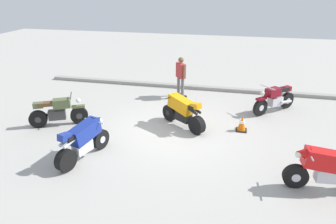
{
  "coord_description": "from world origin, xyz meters",
  "views": [
    {
      "loc": [
        1.9,
        -8.92,
        4.63
      ],
      "look_at": [
        -0.08,
        -0.07,
        0.75
      ],
      "focal_mm": 32.92,
      "sensor_mm": 36.0,
      "label": 1
    }
  ],
  "objects_px": {
    "motorcycle_orange_sportbike": "(183,111)",
    "motorcycle_blue_sportbike": "(83,139)",
    "person_in_red_shirt": "(181,74)",
    "traffic_cone": "(242,123)",
    "motorcycle_maroon_cruiser": "(275,99)",
    "motorcycle_red_sportbike": "(327,168)",
    "motorcycle_olive_vintage": "(58,112)"
  },
  "relations": [
    {
      "from": "motorcycle_maroon_cruiser",
      "to": "motorcycle_blue_sportbike",
      "type": "bearing_deg",
      "value": -2.96
    },
    {
      "from": "motorcycle_red_sportbike",
      "to": "motorcycle_orange_sportbike",
      "type": "distance_m",
      "value": 4.72
    },
    {
      "from": "motorcycle_red_sportbike",
      "to": "traffic_cone",
      "type": "distance_m",
      "value": 3.4
    },
    {
      "from": "motorcycle_olive_vintage",
      "to": "traffic_cone",
      "type": "distance_m",
      "value": 6.24
    },
    {
      "from": "motorcycle_orange_sportbike",
      "to": "traffic_cone",
      "type": "distance_m",
      "value": 2.02
    },
    {
      "from": "motorcycle_olive_vintage",
      "to": "motorcycle_blue_sportbike",
      "type": "height_order",
      "value": "motorcycle_blue_sportbike"
    },
    {
      "from": "motorcycle_maroon_cruiser",
      "to": "traffic_cone",
      "type": "distance_m",
      "value": 2.27
    },
    {
      "from": "motorcycle_olive_vintage",
      "to": "traffic_cone",
      "type": "xyz_separation_m",
      "value": [
        6.17,
        0.95,
        -0.23
      ]
    },
    {
      "from": "motorcycle_red_sportbike",
      "to": "motorcycle_olive_vintage",
      "type": "xyz_separation_m",
      "value": [
        -8.09,
        1.84,
        -0.11
      ]
    },
    {
      "from": "person_in_red_shirt",
      "to": "motorcycle_olive_vintage",
      "type": "bearing_deg",
      "value": -173.53
    },
    {
      "from": "motorcycle_orange_sportbike",
      "to": "motorcycle_maroon_cruiser",
      "type": "height_order",
      "value": "motorcycle_orange_sportbike"
    },
    {
      "from": "motorcycle_maroon_cruiser",
      "to": "motorcycle_orange_sportbike",
      "type": "bearing_deg",
      "value": -10.55
    },
    {
      "from": "motorcycle_olive_vintage",
      "to": "motorcycle_blue_sportbike",
      "type": "bearing_deg",
      "value": -70.11
    },
    {
      "from": "motorcycle_blue_sportbike",
      "to": "motorcycle_olive_vintage",
      "type": "bearing_deg",
      "value": 63.5
    },
    {
      "from": "motorcycle_red_sportbike",
      "to": "motorcycle_maroon_cruiser",
      "type": "distance_m",
      "value": 4.76
    },
    {
      "from": "motorcycle_red_sportbike",
      "to": "person_in_red_shirt",
      "type": "xyz_separation_m",
      "value": [
        -4.51,
        5.55,
        0.4
      ]
    },
    {
      "from": "motorcycle_red_sportbike",
      "to": "motorcycle_orange_sportbike",
      "type": "height_order",
      "value": "same"
    },
    {
      "from": "motorcycle_red_sportbike",
      "to": "motorcycle_blue_sportbike",
      "type": "relative_size",
      "value": 1.02
    },
    {
      "from": "traffic_cone",
      "to": "motorcycle_blue_sportbike",
      "type": "bearing_deg",
      "value": -147.34
    },
    {
      "from": "motorcycle_red_sportbike",
      "to": "traffic_cone",
      "type": "xyz_separation_m",
      "value": [
        -1.92,
        2.79,
        -0.33
      ]
    },
    {
      "from": "person_in_red_shirt",
      "to": "traffic_cone",
      "type": "height_order",
      "value": "person_in_red_shirt"
    },
    {
      "from": "motorcycle_blue_sportbike",
      "to": "traffic_cone",
      "type": "xyz_separation_m",
      "value": [
        4.29,
        2.75,
        -0.33
      ]
    },
    {
      "from": "motorcycle_blue_sportbike",
      "to": "traffic_cone",
      "type": "height_order",
      "value": "motorcycle_blue_sportbike"
    },
    {
      "from": "motorcycle_red_sportbike",
      "to": "motorcycle_orange_sportbike",
      "type": "xyz_separation_m",
      "value": [
        -3.91,
        2.66,
        0.0
      ]
    },
    {
      "from": "motorcycle_orange_sportbike",
      "to": "person_in_red_shirt",
      "type": "distance_m",
      "value": 2.98
    },
    {
      "from": "motorcycle_olive_vintage",
      "to": "motorcycle_orange_sportbike",
      "type": "bearing_deg",
      "value": -15.14
    },
    {
      "from": "motorcycle_orange_sportbike",
      "to": "motorcycle_blue_sportbike",
      "type": "bearing_deg",
      "value": 85.32
    },
    {
      "from": "motorcycle_maroon_cruiser",
      "to": "person_in_red_shirt",
      "type": "xyz_separation_m",
      "value": [
        -3.78,
        0.85,
        0.47
      ]
    },
    {
      "from": "motorcycle_orange_sportbike",
      "to": "person_in_red_shirt",
      "type": "bearing_deg",
      "value": -41.62
    },
    {
      "from": "motorcycle_olive_vintage",
      "to": "motorcycle_maroon_cruiser",
      "type": "height_order",
      "value": "motorcycle_maroon_cruiser"
    },
    {
      "from": "traffic_cone",
      "to": "motorcycle_red_sportbike",
      "type": "bearing_deg",
      "value": -55.42
    },
    {
      "from": "motorcycle_blue_sportbike",
      "to": "person_in_red_shirt",
      "type": "xyz_separation_m",
      "value": [
        1.71,
        5.52,
        0.4
      ]
    }
  ]
}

